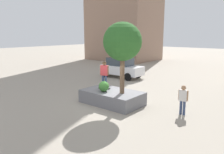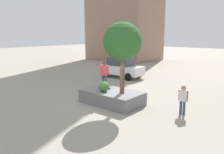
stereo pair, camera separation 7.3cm
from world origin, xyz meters
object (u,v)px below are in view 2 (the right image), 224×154
at_px(planter_ledge, 112,97).
at_px(passerby_with_bag, 183,98).
at_px(skateboard, 105,88).
at_px(skateboarder, 104,73).
at_px(police_car, 122,68).
at_px(plaza_tree, 122,42).

xyz_separation_m(planter_ledge, passerby_with_bag, (4.23, 0.91, 0.54)).
bearing_deg(planter_ledge, passerby_with_bag, 12.17).
height_order(skateboard, skateboarder, skateboarder).
distance_m(planter_ledge, skateboarder, 1.67).
distance_m(police_car, passerby_with_bag, 10.96).
distance_m(planter_ledge, plaza_tree, 3.56).
bearing_deg(planter_ledge, skateboard, 170.90).
xyz_separation_m(planter_ledge, plaza_tree, (0.78, 0.00, 3.48)).
relative_size(planter_ledge, skateboard, 4.64).
bearing_deg(passerby_with_bag, skateboard, -170.90).
bearing_deg(skateboarder, skateboard, 0.00).
bearing_deg(passerby_with_bag, planter_ledge, -167.83).
height_order(planter_ledge, skateboard, skateboard).
distance_m(plaza_tree, passerby_with_bag, 4.62).
xyz_separation_m(skateboard, police_car, (-4.00, 7.11, 0.14)).
xyz_separation_m(skateboarder, passerby_with_bag, (4.96, 0.79, -0.95)).
relative_size(police_car, passerby_with_bag, 2.62).
bearing_deg(planter_ledge, skateboarder, 170.90).
relative_size(skateboarder, police_car, 0.41).
relative_size(planter_ledge, police_car, 0.87).
bearing_deg(skateboard, police_car, 119.36).
height_order(planter_ledge, passerby_with_bag, passerby_with_bag).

